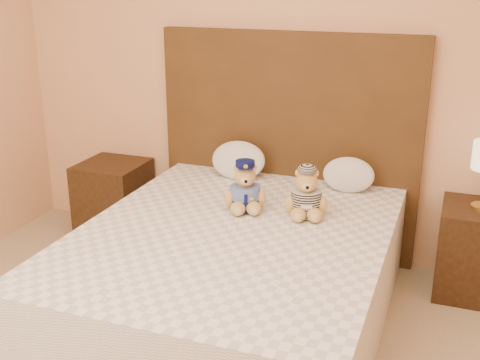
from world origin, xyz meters
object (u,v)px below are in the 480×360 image
Objects in this scene: nightstand_left at (114,199)px; nightstand_right at (477,251)px; pillow_right at (349,173)px; teddy_prisoner at (306,193)px; pillow_left at (238,158)px; bed at (234,276)px; teddy_police at (245,186)px.

nightstand_left and nightstand_right have the same top height.
nightstand_right is 0.89m from pillow_right.
teddy_prisoner is 0.78m from pillow_left.
bed is 6.83× the size of teddy_police.
pillow_right is at bearing 1.01° from nightstand_left.
pillow_left is at bearing 178.88° from nightstand_right.
pillow_left reaches higher than nightstand_right.
pillow_right is at bearing 0.00° from pillow_left.
teddy_prisoner is at bearing -40.34° from pillow_left.
pillow_left is 1.15× the size of pillow_right.
pillow_left reaches higher than nightstand_left.
nightstand_left is (-1.25, 0.80, -0.00)m from bed.
pillow_left is at bearing 108.97° from bed.
teddy_police reaches higher than pillow_right.
teddy_police is at bearing -22.64° from nightstand_left.
bed is 3.64× the size of nightstand_left.
teddy_prisoner is at bearing 46.37° from bed.
bed is at bearing -118.50° from pillow_right.
pillow_right is at bearing 24.08° from teddy_police.
teddy_prisoner is (1.56, -0.48, 0.42)m from nightstand_left.
pillow_right is (0.74, 0.00, -0.02)m from pillow_left.
teddy_prisoner is 0.53m from pillow_right.
nightstand_right is at bearing -1.86° from teddy_police.
pillow_left is (-1.54, 0.03, 0.41)m from nightstand_right.
teddy_police is (-0.04, 0.30, 0.42)m from bed.
teddy_police is (1.21, -0.50, 0.42)m from nightstand_left.
nightstand_left is at bearing -178.99° from pillow_right.
nightstand_left is at bearing 180.00° from nightstand_right.
nightstand_right is 1.45m from teddy_police.
teddy_prisoner is at bearing -105.61° from pillow_right.
bed is 7.08× the size of teddy_prisoner.
teddy_prisoner is 0.76× the size of pillow_left.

